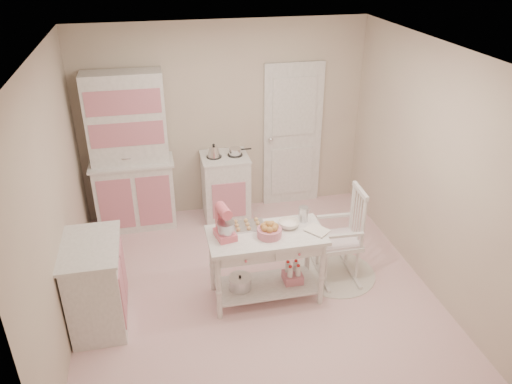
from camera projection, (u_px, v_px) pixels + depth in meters
room_shell at (254, 151)px, 4.83m from camera, size 3.84×3.84×2.62m
door at (293, 136)px, 6.93m from camera, size 0.82×0.05×2.04m
hutch at (130, 154)px, 6.32m from camera, size 1.06×0.50×2.08m
stove at (226, 187)px, 6.77m from camera, size 0.62×0.57×0.92m
base_cabinet at (96, 284)px, 4.89m from camera, size 0.54×0.84×0.92m
lace_rug at (335, 273)px, 5.80m from camera, size 0.92×0.92×0.01m
rocking_chair at (339, 234)px, 5.55m from camera, size 0.51×0.74×1.10m
work_table at (266, 266)px, 5.26m from camera, size 1.20×0.60×0.80m
stand_mixer at (225, 223)px, 4.94m from camera, size 0.25×0.31×0.34m
cookie_tray at (248, 226)px, 5.20m from camera, size 0.34×0.24×0.02m
bread_basket at (269, 232)px, 5.02m from camera, size 0.25×0.25×0.09m
mixing_bowl at (289, 224)px, 5.18m from camera, size 0.22×0.22×0.07m
metal_pitcher at (303, 214)px, 5.26m from camera, size 0.10×0.10×0.17m
recipe_book at (312, 234)px, 5.06m from camera, size 0.28×0.29×0.02m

